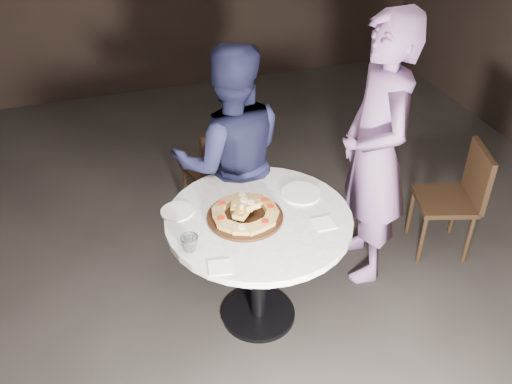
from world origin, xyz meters
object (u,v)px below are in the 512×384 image
(diner_navy, at_px, (231,161))
(focaccia_pile, at_px, (245,211))
(diner_teal, at_px, (375,154))
(table, at_px, (259,237))
(chair_right, at_px, (458,193))
(water_glass, at_px, (190,243))
(chair_far, at_px, (218,166))
(serving_board, at_px, (245,217))

(diner_navy, bearing_deg, focaccia_pile, 89.67)
(diner_navy, bearing_deg, diner_teal, 163.81)
(diner_teal, bearing_deg, focaccia_pile, -67.51)
(table, bearing_deg, chair_right, 8.40)
(focaccia_pile, distance_m, diner_teal, 0.91)
(table, distance_m, water_glass, 0.47)
(chair_far, bearing_deg, serving_board, 68.93)
(chair_far, bearing_deg, water_glass, 54.38)
(chair_far, bearing_deg, table, 73.10)
(diner_teal, bearing_deg, diner_navy, -106.31)
(table, xyz_separation_m, serving_board, (-0.07, 0.01, 0.15))
(focaccia_pile, bearing_deg, table, -10.48)
(table, height_order, water_glass, water_glass)
(water_glass, distance_m, chair_right, 1.95)
(chair_far, height_order, diner_navy, diner_navy)
(serving_board, distance_m, diner_navy, 0.60)
(diner_navy, height_order, diner_teal, diner_teal)
(table, relative_size, diner_teal, 0.60)
(chair_far, distance_m, chair_right, 1.65)
(water_glass, relative_size, diner_navy, 0.06)
(serving_board, height_order, diner_navy, diner_navy)
(water_glass, height_order, diner_teal, diner_teal)
(table, xyz_separation_m, chair_far, (0.04, 1.03, -0.16))
(table, relative_size, focaccia_pile, 2.85)
(chair_far, height_order, chair_right, chair_far)
(serving_board, bearing_deg, chair_right, 7.58)
(table, distance_m, serving_board, 0.17)
(focaccia_pile, xyz_separation_m, chair_far, (0.11, 1.02, -0.35))
(chair_far, xyz_separation_m, diner_navy, (-0.02, -0.43, 0.30))
(serving_board, height_order, chair_right, chair_right)
(focaccia_pile, relative_size, chair_right, 0.47)
(serving_board, relative_size, focaccia_pile, 1.12)
(chair_far, distance_m, diner_teal, 1.18)
(chair_far, height_order, diner_teal, diner_teal)
(focaccia_pile, relative_size, diner_teal, 0.21)
(chair_right, bearing_deg, table, -64.91)
(focaccia_pile, xyz_separation_m, diner_navy, (0.09, 0.59, -0.05))
(table, height_order, diner_navy, diner_navy)
(chair_far, bearing_deg, focaccia_pile, 68.91)
(focaccia_pile, relative_size, water_glass, 4.11)
(chair_right, bearing_deg, chair_far, -102.84)
(table, relative_size, chair_far, 1.32)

